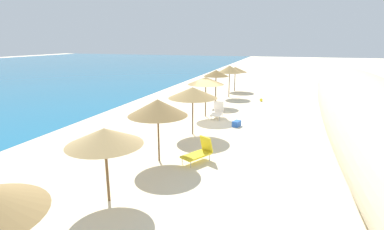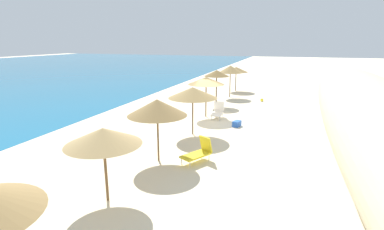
{
  "view_description": "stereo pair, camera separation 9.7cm",
  "coord_description": "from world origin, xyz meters",
  "px_view_note": "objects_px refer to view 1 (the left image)",
  "views": [
    {
      "loc": [
        -16.86,
        -4.33,
        4.89
      ],
      "look_at": [
        -2.41,
        0.43,
        1.06
      ],
      "focal_mm": 27.7,
      "sensor_mm": 36.0,
      "label": 1
    },
    {
      "loc": [
        -16.83,
        -4.42,
        4.89
      ],
      "look_at": [
        -2.41,
        0.43,
        1.06
      ],
      "focal_mm": 27.7,
      "sensor_mm": 36.0,
      "label": 2
    }
  ],
  "objects_px": {
    "beach_umbrella_5": "(216,73)",
    "beach_umbrella_6": "(230,69)",
    "beach_umbrella_1": "(104,137)",
    "beach_umbrella_4": "(206,81)",
    "lounge_chair_1": "(199,152)",
    "beach_umbrella_7": "(235,70)",
    "beach_umbrella_3": "(193,93)",
    "lounge_chair_0": "(217,111)",
    "beach_umbrella_2": "(158,108)",
    "cooler_box": "(237,124)",
    "beach_ball": "(261,100)"
  },
  "relations": [
    {
      "from": "beach_umbrella_4",
      "to": "beach_umbrella_6",
      "type": "relative_size",
      "value": 0.94
    },
    {
      "from": "beach_umbrella_2",
      "to": "lounge_chair_0",
      "type": "relative_size",
      "value": 1.92
    },
    {
      "from": "beach_umbrella_4",
      "to": "beach_umbrella_2",
      "type": "bearing_deg",
      "value": -178.64
    },
    {
      "from": "beach_umbrella_3",
      "to": "beach_umbrella_7",
      "type": "height_order",
      "value": "beach_umbrella_3"
    },
    {
      "from": "beach_umbrella_5",
      "to": "lounge_chair_1",
      "type": "distance_m",
      "value": 11.45
    },
    {
      "from": "beach_umbrella_5",
      "to": "beach_umbrella_6",
      "type": "relative_size",
      "value": 0.97
    },
    {
      "from": "beach_umbrella_2",
      "to": "beach_umbrella_5",
      "type": "bearing_deg",
      "value": 2.1
    },
    {
      "from": "beach_umbrella_2",
      "to": "beach_umbrella_1",
      "type": "bearing_deg",
      "value": 176.95
    },
    {
      "from": "lounge_chair_0",
      "to": "beach_umbrella_7",
      "type": "bearing_deg",
      "value": -88.28
    },
    {
      "from": "beach_umbrella_4",
      "to": "beach_umbrella_7",
      "type": "bearing_deg",
      "value": 0.17
    },
    {
      "from": "beach_umbrella_2",
      "to": "lounge_chair_0",
      "type": "height_order",
      "value": "beach_umbrella_2"
    },
    {
      "from": "lounge_chair_0",
      "to": "cooler_box",
      "type": "bearing_deg",
      "value": 131.85
    },
    {
      "from": "beach_umbrella_7",
      "to": "beach_umbrella_6",
      "type": "bearing_deg",
      "value": -178.1
    },
    {
      "from": "beach_umbrella_7",
      "to": "beach_umbrella_3",
      "type": "bearing_deg",
      "value": -178.37
    },
    {
      "from": "lounge_chair_0",
      "to": "beach_umbrella_5",
      "type": "bearing_deg",
      "value": -77.24
    },
    {
      "from": "beach_umbrella_2",
      "to": "beach_umbrella_3",
      "type": "bearing_deg",
      "value": -2.97
    },
    {
      "from": "lounge_chair_1",
      "to": "beach_umbrella_7",
      "type": "bearing_deg",
      "value": -55.26
    },
    {
      "from": "beach_umbrella_2",
      "to": "beach_umbrella_7",
      "type": "relative_size",
      "value": 1.1
    },
    {
      "from": "beach_umbrella_2",
      "to": "beach_umbrella_6",
      "type": "bearing_deg",
      "value": 0.39
    },
    {
      "from": "beach_umbrella_1",
      "to": "beach_umbrella_5",
      "type": "height_order",
      "value": "beach_umbrella_5"
    },
    {
      "from": "beach_umbrella_5",
      "to": "beach_umbrella_7",
      "type": "relative_size",
      "value": 1.14
    },
    {
      "from": "beach_umbrella_7",
      "to": "lounge_chair_1",
      "type": "height_order",
      "value": "beach_umbrella_7"
    },
    {
      "from": "beach_umbrella_1",
      "to": "beach_umbrella_2",
      "type": "height_order",
      "value": "beach_umbrella_2"
    },
    {
      "from": "beach_umbrella_4",
      "to": "cooler_box",
      "type": "relative_size",
      "value": 4.51
    },
    {
      "from": "beach_umbrella_4",
      "to": "lounge_chair_1",
      "type": "height_order",
      "value": "beach_umbrella_4"
    },
    {
      "from": "beach_umbrella_1",
      "to": "beach_umbrella_6",
      "type": "bearing_deg",
      "value": -0.24
    },
    {
      "from": "beach_umbrella_7",
      "to": "cooler_box",
      "type": "xyz_separation_m",
      "value": [
        -12.56,
        -2.41,
        -1.95
      ]
    },
    {
      "from": "beach_umbrella_1",
      "to": "lounge_chair_1",
      "type": "distance_m",
      "value": 4.59
    },
    {
      "from": "beach_umbrella_1",
      "to": "beach_umbrella_3",
      "type": "distance_m",
      "value": 7.32
    },
    {
      "from": "beach_umbrella_2",
      "to": "beach_umbrella_3",
      "type": "relative_size",
      "value": 1.02
    },
    {
      "from": "cooler_box",
      "to": "lounge_chair_0",
      "type": "bearing_deg",
      "value": 44.71
    },
    {
      "from": "cooler_box",
      "to": "beach_umbrella_5",
      "type": "bearing_deg",
      "value": 25.69
    },
    {
      "from": "beach_umbrella_2",
      "to": "beach_ball",
      "type": "bearing_deg",
      "value": -11.39
    },
    {
      "from": "beach_umbrella_1",
      "to": "beach_umbrella_6",
      "type": "distance_m",
      "value": 18.63
    },
    {
      "from": "beach_umbrella_4",
      "to": "beach_umbrella_5",
      "type": "xyz_separation_m",
      "value": [
        3.74,
        0.24,
        0.09
      ]
    },
    {
      "from": "beach_umbrella_4",
      "to": "lounge_chair_1",
      "type": "relative_size",
      "value": 1.79
    },
    {
      "from": "beach_umbrella_2",
      "to": "beach_umbrella_7",
      "type": "height_order",
      "value": "beach_umbrella_2"
    },
    {
      "from": "beach_umbrella_7",
      "to": "lounge_chair_0",
      "type": "bearing_deg",
      "value": -175.42
    },
    {
      "from": "beach_umbrella_1",
      "to": "beach_umbrella_3",
      "type": "bearing_deg",
      "value": -3.01
    },
    {
      "from": "beach_umbrella_5",
      "to": "lounge_chair_1",
      "type": "height_order",
      "value": "beach_umbrella_5"
    },
    {
      "from": "beach_umbrella_5",
      "to": "cooler_box",
      "type": "bearing_deg",
      "value": -154.31
    },
    {
      "from": "cooler_box",
      "to": "beach_umbrella_1",
      "type": "bearing_deg",
      "value": 166.02
    },
    {
      "from": "beach_umbrella_4",
      "to": "beach_umbrella_6",
      "type": "bearing_deg",
      "value": -0.63
    },
    {
      "from": "beach_umbrella_2",
      "to": "beach_umbrella_6",
      "type": "xyz_separation_m",
      "value": [
        15.22,
        0.1,
        0.17
      ]
    },
    {
      "from": "beach_umbrella_4",
      "to": "beach_umbrella_5",
      "type": "height_order",
      "value": "beach_umbrella_5"
    },
    {
      "from": "beach_umbrella_1",
      "to": "beach_umbrella_3",
      "type": "relative_size",
      "value": 0.92
    },
    {
      "from": "beach_umbrella_6",
      "to": "beach_umbrella_7",
      "type": "xyz_separation_m",
      "value": [
        3.45,
        0.11,
        -0.34
      ]
    },
    {
      "from": "beach_umbrella_4",
      "to": "cooler_box",
      "type": "xyz_separation_m",
      "value": [
        -1.68,
        -2.37,
        -2.21
      ]
    },
    {
      "from": "beach_umbrella_5",
      "to": "lounge_chair_0",
      "type": "relative_size",
      "value": 1.98
    },
    {
      "from": "beach_umbrella_4",
      "to": "beach_umbrella_7",
      "type": "height_order",
      "value": "beach_umbrella_4"
    }
  ]
}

